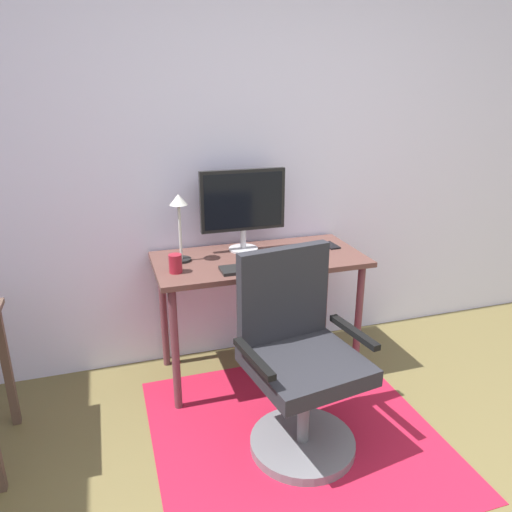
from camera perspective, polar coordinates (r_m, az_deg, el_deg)
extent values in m
cube|color=silver|center=(3.11, 0.21, 11.68)|extent=(6.00, 0.10, 2.60)
cube|color=maroon|center=(2.70, 4.57, -20.09)|extent=(1.43, 1.40, 0.01)
cube|color=brown|center=(2.87, 0.39, -0.39)|extent=(1.23, 0.59, 0.03)
cylinder|color=brown|center=(2.71, -9.47, -10.85)|extent=(0.04, 0.04, 0.73)
cylinder|color=brown|center=(3.03, 11.90, -7.54)|extent=(0.04, 0.04, 0.73)
cylinder|color=brown|center=(3.12, -10.79, -6.63)|extent=(0.04, 0.04, 0.73)
cylinder|color=brown|center=(3.41, 8.05, -4.19)|extent=(0.04, 0.04, 0.73)
cylinder|color=#B2B2B7|center=(2.99, -1.50, 0.85)|extent=(0.18, 0.18, 0.01)
cylinder|color=#B2B2B7|center=(2.97, -1.51, 2.02)|extent=(0.04, 0.04, 0.12)
cube|color=black|center=(2.90, -1.55, 6.57)|extent=(0.52, 0.04, 0.37)
cube|color=black|center=(2.88, -1.44, 6.49)|extent=(0.48, 0.00, 0.33)
cube|color=black|center=(2.68, 0.34, -1.30)|extent=(0.43, 0.13, 0.02)
ellipsoid|color=white|center=(2.81, 5.87, -0.20)|extent=(0.06, 0.10, 0.03)
cylinder|color=maroon|center=(2.64, -9.44, -0.88)|extent=(0.07, 0.07, 0.10)
cube|color=black|center=(3.09, 8.76, 1.24)|extent=(0.08, 0.14, 0.01)
cylinder|color=black|center=(2.83, -8.73, -0.43)|extent=(0.11, 0.11, 0.01)
cylinder|color=beige|center=(2.78, -8.90, 2.79)|extent=(0.02, 0.02, 0.32)
cone|color=beige|center=(2.73, -9.11, 6.57)|extent=(0.10, 0.10, 0.06)
cylinder|color=slate|center=(2.61, 5.47, -21.03)|extent=(0.52, 0.52, 0.05)
cylinder|color=slate|center=(2.48, 5.63, -17.18)|extent=(0.06, 0.06, 0.39)
cube|color=#232328|center=(2.35, 5.82, -12.61)|extent=(0.57, 0.57, 0.08)
cube|color=#232328|center=(2.39, 3.24, -4.44)|extent=(0.48, 0.13, 0.48)
cube|color=black|center=(2.18, -0.29, -11.90)|extent=(0.09, 0.35, 0.03)
cube|color=black|center=(2.43, 11.41, -8.73)|extent=(0.09, 0.35, 0.03)
cube|color=brown|center=(2.87, -27.22, -11.52)|extent=(0.04, 0.04, 0.69)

